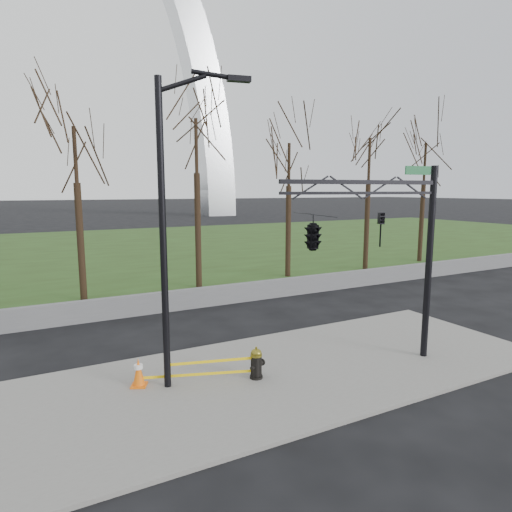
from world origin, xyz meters
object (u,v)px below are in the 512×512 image
fire_hydrant (257,364)px  traffic_cone (139,372)px  traffic_signal_mast (338,231)px  street_light (171,214)px

fire_hydrant → traffic_cone: size_ratio=1.17×
traffic_signal_mast → street_light: bearing=172.6°
traffic_cone → street_light: size_ratio=0.09×
fire_hydrant → traffic_cone: bearing=137.2°
traffic_cone → street_light: (0.90, -0.42, 4.21)m
traffic_cone → traffic_signal_mast: (5.26, -1.58, 3.66)m
fire_hydrant → traffic_signal_mast: size_ratio=0.15×
traffic_cone → street_light: 4.32m
traffic_cone → traffic_signal_mast: traffic_signal_mast is taller
street_light → traffic_cone: bearing=167.2°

